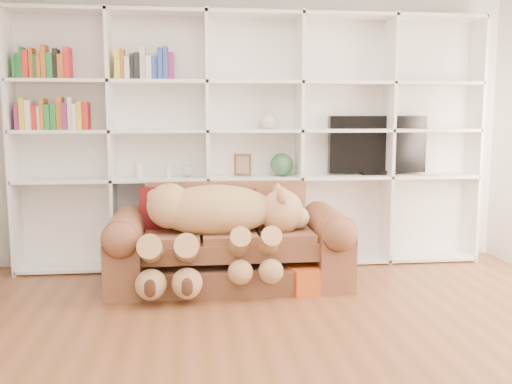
{
  "coord_description": "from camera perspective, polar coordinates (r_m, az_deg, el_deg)",
  "views": [
    {
      "loc": [
        -0.61,
        -3.07,
        1.45
      ],
      "look_at": [
        -0.06,
        1.63,
        0.81
      ],
      "focal_mm": 40.0,
      "sensor_mm": 36.0,
      "label": 1
    }
  ],
  "objects": [
    {
      "name": "green_vase",
      "position": [
        5.47,
        2.58,
        2.75
      ],
      "size": [
        0.22,
        0.22,
        0.22
      ],
      "primitive_type": "sphere",
      "color": "#2D5938",
      "rests_on": "bookshelf"
    },
    {
      "name": "snow_globe",
      "position": [
        5.4,
        -6.87,
        2.12
      ],
      "size": [
        0.11,
        0.11,
        0.11
      ],
      "primitive_type": "sphere",
      "color": "silver",
      "rests_on": "bookshelf"
    },
    {
      "name": "tv",
      "position": [
        5.74,
        12.03,
        4.55
      ],
      "size": [
        0.97,
        0.18,
        0.57
      ],
      "color": "black",
      "rests_on": "bookshelf"
    },
    {
      "name": "wall_back",
      "position": [
        5.61,
        -0.45,
        6.72
      ],
      "size": [
        5.0,
        0.02,
        2.7
      ],
      "primitive_type": "cube",
      "color": "silver",
      "rests_on": "floor"
    },
    {
      "name": "bookshelf",
      "position": [
        5.45,
        -2.82,
        6.21
      ],
      "size": [
        4.43,
        0.35,
        2.4
      ],
      "color": "white",
      "rests_on": "floor"
    },
    {
      "name": "figurine_tall",
      "position": [
        5.42,
        -11.62,
        2.15
      ],
      "size": [
        0.09,
        0.09,
        0.14
      ],
      "primitive_type": "cylinder",
      "rotation": [
        0.0,
        0.0,
        -0.36
      ],
      "color": "beige",
      "rests_on": "bookshelf"
    },
    {
      "name": "teddy_bear",
      "position": [
        4.7,
        -3.96,
        -2.93
      ],
      "size": [
        1.44,
        0.81,
        0.84
      ],
      "rotation": [
        0.0,
        0.0,
        -0.17
      ],
      "color": "tan",
      "rests_on": "sofa"
    },
    {
      "name": "throw_pillow",
      "position": [
        5.0,
        -9.3,
        -1.84
      ],
      "size": [
        0.42,
        0.28,
        0.41
      ],
      "primitive_type": "cube",
      "rotation": [
        -0.24,
        0.0,
        -0.18
      ],
      "color": "maroon",
      "rests_on": "sofa"
    },
    {
      "name": "gift_box",
      "position": [
        4.74,
        5.08,
        -8.74
      ],
      "size": [
        0.3,
        0.29,
        0.21
      ],
      "primitive_type": "cube",
      "rotation": [
        0.0,
        0.0,
        0.17
      ],
      "color": "#B94918",
      "rests_on": "floor"
    },
    {
      "name": "floor",
      "position": [
        3.45,
        4.34,
        -17.11
      ],
      "size": [
        5.0,
        5.0,
        0.0
      ],
      "primitive_type": "plane",
      "color": "brown",
      "rests_on": "ground"
    },
    {
      "name": "sofa",
      "position": [
        4.93,
        -2.75,
        -5.53
      ],
      "size": [
        2.01,
        0.87,
        0.85
      ],
      "color": "brown",
      "rests_on": "floor"
    },
    {
      "name": "picture_frame",
      "position": [
        5.42,
        -1.35,
        2.75
      ],
      "size": [
        0.16,
        0.08,
        0.21
      ],
      "primitive_type": "cube",
      "rotation": [
        0.0,
        0.0,
        -0.37
      ],
      "color": "brown",
      "rests_on": "bookshelf"
    },
    {
      "name": "figurine_short",
      "position": [
        5.41,
        -8.76,
        2.04
      ],
      "size": [
        0.08,
        0.08,
        0.11
      ],
      "primitive_type": "cylinder",
      "rotation": [
        0.0,
        0.0,
        -0.3
      ],
      "color": "beige",
      "rests_on": "bookshelf"
    },
    {
      "name": "shelf_vase",
      "position": [
        5.43,
        1.17,
        7.33
      ],
      "size": [
        0.22,
        0.22,
        0.19
      ],
      "primitive_type": "imported",
      "rotation": [
        0.0,
        0.0,
        -0.18
      ],
      "color": "beige",
      "rests_on": "bookshelf"
    }
  ]
}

